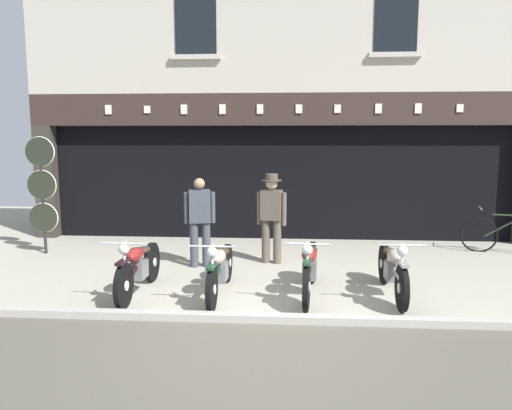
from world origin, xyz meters
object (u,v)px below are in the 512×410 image
Objects in this scene: motorcycle_center_left at (220,268)px; leaning_bicycle at (507,235)px; tyre_sign_pole at (42,186)px; advert_board_far at (400,158)px; motorcycle_center_right at (393,268)px; salesman_left at (200,218)px; motorcycle_center at (310,267)px; shopkeeper_center at (272,213)px; advert_board_near at (352,162)px; motorcycle_left at (138,267)px.

leaning_bicycle reaches higher than motorcycle_center_left.
advert_board_far is (7.40, 1.90, 0.51)m from tyre_sign_pole.
motorcycle_center_right is at bearing -175.56° from motorcycle_center_left.
salesman_left is 1.54× the size of advert_board_far.
shopkeeper_center reaches higher than motorcycle_center.
advert_board_far is (1.07, 0.00, 0.09)m from advert_board_near.
shopkeeper_center is at bearing -140.19° from advert_board_far.
advert_board_near is (-0.13, 4.15, 1.37)m from motorcycle_center_right.
advert_board_near is 0.53× the size of leaning_bicycle.
advert_board_near reaches higher than motorcycle_center.
motorcycle_center_right is 6.91m from tyre_sign_pole.
motorcycle_center_left is at bearing -31.49° from tyre_sign_pole.
salesman_left is at bearing -13.33° from tyre_sign_pole.
salesman_left is 1.33m from shopkeeper_center.
advert_board_far is 2.73m from leaning_bicycle.
tyre_sign_pole is (-3.32, 0.79, 0.48)m from salesman_left.
motorcycle_center is 4.55m from advert_board_near.
motorcycle_center_right reaches higher than motorcycle_center_left.
tyre_sign_pole reaches higher than motorcycle_left.
motorcycle_center reaches higher than motorcycle_left.
salesman_left reaches higher than motorcycle_center_right.
shopkeeper_center is (1.28, 0.35, 0.05)m from salesman_left.
salesman_left is at bearing -138.30° from advert_board_near.
motorcycle_center_right is 2.66m from shopkeeper_center.
motorcycle_center_right is at bearing 147.28° from shopkeeper_center.
motorcycle_left is 1.23m from motorcycle_center_left.
leaning_bicycle is at bearing -153.97° from motorcycle_left.
tyre_sign_pole is (-5.24, 2.30, 0.94)m from motorcycle_center.
advert_board_far reaches higher than motorcycle_left.
motorcycle_center_left is 1.26× the size of salesman_left.
motorcycle_left is 1.81m from salesman_left.
leaning_bicycle is at bearing 4.08° from tyre_sign_pole.
salesman_left is 0.97× the size of shopkeeper_center.
advert_board_near is at bearing -87.99° from motorcycle_center_right.
motorcycle_center_left is 6.22m from leaning_bicycle.
salesman_left reaches higher than motorcycle_left.
motorcycle_center_right is 4.50m from advert_board_far.
advert_board_near is at bearing -98.74° from motorcycle_center.
motorcycle_center_right is at bearing -88.21° from advert_board_near.
salesman_left is (-0.59, 1.61, 0.48)m from motorcycle_center_left.
motorcycle_center reaches higher than motorcycle_center_left.
advert_board_near is at bearing -150.54° from salesman_left.
motorcycle_center is at bearing -174.70° from motorcycle_center_left.
leaning_bicycle is at bearing -149.26° from motorcycle_center_left.
shopkeeper_center is 0.71× the size of tyre_sign_pole.
salesman_left is 0.95× the size of leaning_bicycle.
salesman_left is (-1.92, 1.52, 0.46)m from motorcycle_center.
leaning_bicycle is at bearing -134.21° from motorcycle_center_right.
salesman_left is at bearing -68.55° from motorcycle_center_left.
motorcycle_left is at bearing 8.40° from motorcycle_center.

